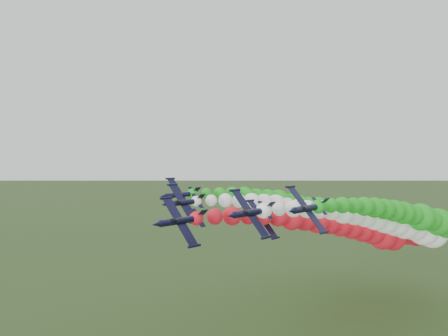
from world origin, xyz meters
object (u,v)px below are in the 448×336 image
Objects in this scene: jet_outer_left at (322,210)px; jet_outer_right at (431,221)px; jet_trail at (386,227)px; jet_inner_right at (400,225)px; jet_lead at (352,229)px; jet_inner_left at (331,216)px.

jet_outer_left reaches higher than jet_outer_right.
jet_inner_right is at bearing -60.59° from jet_trail.
jet_outer_right is (6.30, 7.08, 0.80)m from jet_inner_right.
jet_inner_right is 31.71m from jet_outer_left.
jet_outer_right is (35.94, -4.11, -0.23)m from jet_outer_left.
jet_outer_left reaches higher than jet_trail.
jet_lead is at bearing -131.55° from jet_inner_right.
jet_outer_right reaches higher than jet_inner_left.
jet_outer_right is at bearing -33.66° from jet_trail.
jet_inner_right is 1.00× the size of jet_trail.
jet_lead is 0.99× the size of jet_outer_left.
jet_outer_left is 36.18m from jet_outer_right.
jet_outer_right is (29.25, 2.59, 0.56)m from jet_inner_left.
jet_trail is (12.79, 13.56, -3.96)m from jet_inner_left.
jet_inner_left is 1.00× the size of jet_outer_right.
jet_lead is 1.00× the size of jet_outer_right.
jet_trail is (-0.73, 28.71, -2.75)m from jet_lead.
jet_lead is at bearing -47.24° from jet_outer_left.
jet_inner_left is at bearing 131.73° from jet_lead.
jet_inner_left is at bearing -174.95° from jet_outer_right.
jet_outer_left is at bearing 173.48° from jet_outer_right.
jet_trail is at bearing 91.46° from jet_lead.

